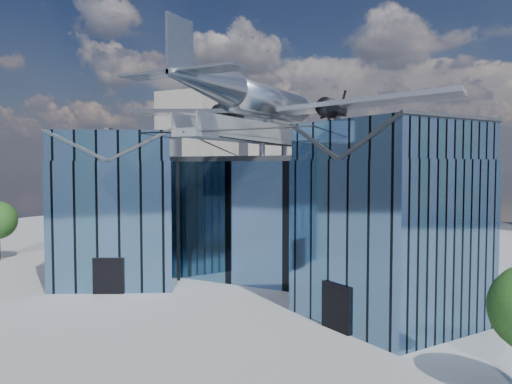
% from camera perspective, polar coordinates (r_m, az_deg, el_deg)
% --- Properties ---
extents(ground_plane, '(120.00, 120.00, 0.00)m').
position_cam_1_polar(ground_plane, '(36.40, -1.50, -11.54)').
color(ground_plane, gray).
extents(museum, '(32.88, 24.50, 17.60)m').
position_cam_1_polar(museum, '(40.56, 2.52, -2.09)').
color(museum, teal).
rests_on(museum, ground).
extents(bg_towers, '(77.00, 24.50, 26.00)m').
position_cam_1_polar(bg_towers, '(82.73, 16.85, 3.47)').
color(bg_towers, gray).
rests_on(bg_towers, ground).
extents(tree_plaza_w, '(4.03, 4.03, 4.95)m').
position_cam_1_polar(tree_plaza_w, '(51.22, -21.07, -3.69)').
color(tree_plaza_w, black).
rests_on(tree_plaza_w, ground).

